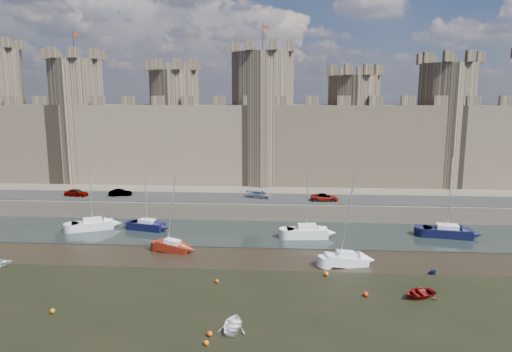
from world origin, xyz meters
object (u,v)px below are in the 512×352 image
object	(u,v)px
car_0	(76,193)
car_1	(120,193)
car_2	(260,195)
sailboat_0	(93,224)
sailboat_1	(147,225)
sailboat_4	(173,246)
sailboat_2	(307,232)
sailboat_5	(346,259)
sailboat_3	(447,231)
car_3	(325,198)

from	to	relation	value
car_0	car_1	distance (m)	6.80
car_2	sailboat_0	bearing A→B (deg)	130.55
sailboat_0	sailboat_1	bearing A→B (deg)	-22.21
car_2	sailboat_4	size ratio (longest dim) A/B	0.44
car_1	sailboat_0	size ratio (longest dim) A/B	0.35
sailboat_2	sailboat_5	distance (m)	10.10
sailboat_3	car_0	bearing A→B (deg)	179.73
car_2	sailboat_5	xyz separation A→B (m)	(10.49, -21.23, -2.37)
car_1	sailboat_0	bearing A→B (deg)	166.10
sailboat_0	sailboat_3	distance (m)	46.97
sailboat_4	sailboat_0	bearing A→B (deg)	160.14
car_0	car_1	xyz separation A→B (m)	(6.76, 0.69, -0.05)
sailboat_1	sailboat_0	bearing A→B (deg)	-163.51
sailboat_0	sailboat_3	world-z (taller)	sailboat_3
car_1	sailboat_2	distance (m)	31.07
car_3	sailboat_5	bearing A→B (deg)	-177.52
car_2	sailboat_2	world-z (taller)	sailboat_2
car_3	sailboat_1	world-z (taller)	sailboat_1
sailboat_0	sailboat_3	xyz separation A→B (m)	(46.97, -0.16, 0.01)
sailboat_4	sailboat_5	world-z (taller)	sailboat_5
sailboat_2	sailboat_4	size ratio (longest dim) A/B	1.21
car_2	sailboat_4	distance (m)	20.45
sailboat_5	sailboat_4	bearing A→B (deg)	158.52
sailboat_0	car_1	bearing A→B (deg)	63.99
car_1	sailboat_1	distance (m)	12.31
sailboat_4	sailboat_3	bearing A→B (deg)	24.73
car_3	car_0	bearing A→B (deg)	89.47
car_1	sailboat_1	bearing A→B (deg)	-155.88
car_2	car_1	bearing A→B (deg)	106.33
car_2	car_3	bearing A→B (deg)	-81.88
car_3	sailboat_3	size ratio (longest dim) A/B	0.40
sailboat_0	sailboat_2	distance (m)	28.99
sailboat_1	sailboat_2	world-z (taller)	sailboat_2
sailboat_0	sailboat_3	size ratio (longest dim) A/B	0.97
sailboat_2	sailboat_4	xyz separation A→B (m)	(-15.88, -6.25, -0.18)
car_1	sailboat_4	distance (m)	22.23
car_1	car_3	bearing A→B (deg)	-104.68
sailboat_0	sailboat_4	bearing A→B (deg)	-56.04
car_1	car_3	xyz separation A→B (m)	(31.70, -1.28, 0.00)
car_1	sailboat_5	xyz separation A→B (m)	(32.44, -21.14, -2.35)
car_0	car_2	size ratio (longest dim) A/B	0.90
sailboat_1	car_1	bearing A→B (deg)	140.71
sailboat_3	sailboat_2	bearing A→B (deg)	-165.14
car_2	sailboat_5	world-z (taller)	sailboat_5
car_0	sailboat_0	world-z (taller)	sailboat_0
car_0	sailboat_1	distance (m)	16.78
car_0	car_3	bearing A→B (deg)	-83.52
sailboat_2	car_1	bearing A→B (deg)	152.53
car_3	car_1	bearing A→B (deg)	88.04
sailboat_1	sailboat_2	distance (m)	21.58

